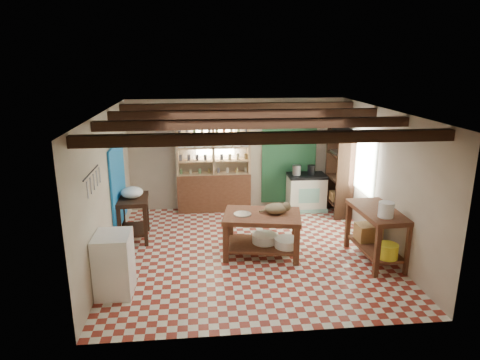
{
  "coord_description": "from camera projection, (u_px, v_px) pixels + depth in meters",
  "views": [
    {
      "loc": [
        -0.92,
        -7.28,
        3.46
      ],
      "look_at": [
        -0.14,
        0.3,
        1.3
      ],
      "focal_mm": 32.0,
      "sensor_mm": 36.0,
      "label": 1
    }
  ],
  "objects": [
    {
      "name": "basin_large",
      "position": [
        265.0,
        238.0,
        7.85
      ],
      "size": [
        0.53,
        0.53,
        0.16
      ],
      "primitive_type": "cylinder",
      "rotation": [
        0.0,
        0.0,
        -0.19
      ],
      "color": "white",
      "rests_on": "work_table"
    },
    {
      "name": "green_wall_patch",
      "position": [
        289.0,
        156.0,
        10.15
      ],
      "size": [
        1.3,
        0.04,
        2.3
      ],
      "primitive_type": "cube",
      "color": "#205230",
      "rests_on": "wall_back"
    },
    {
      "name": "wicker_basket",
      "position": [
        368.0,
        232.0,
        7.84
      ],
      "size": [
        0.45,
        0.37,
        0.3
      ],
      "primitive_type": "cube",
      "rotation": [
        0.0,
        0.0,
        0.05
      ],
      "color": "#AE7C46",
      "rests_on": "right_counter"
    },
    {
      "name": "kettle_left",
      "position": [
        297.0,
        170.0,
        9.93
      ],
      "size": [
        0.2,
        0.2,
        0.23
      ],
      "primitive_type": "cylinder",
      "rotation": [
        0.0,
        0.0,
        -0.01
      ],
      "color": "#A6A6AE",
      "rests_on": "stove"
    },
    {
      "name": "window_back",
      "position": [
        215.0,
        138.0,
        9.86
      ],
      "size": [
        0.9,
        0.02,
        0.8
      ],
      "primitive_type": "cube",
      "color": "beige",
      "rests_on": "wall_back"
    },
    {
      "name": "right_counter",
      "position": [
        376.0,
        235.0,
        7.53
      ],
      "size": [
        0.73,
        1.36,
        0.95
      ],
      "primitive_type": "cube",
      "rotation": [
        0.0,
        0.0,
        0.05
      ],
      "color": "brown",
      "rests_on": "floor"
    },
    {
      "name": "ceiling",
      "position": [
        250.0,
        111.0,
        7.3
      ],
      "size": [
        5.0,
        5.0,
        0.02
      ],
      "primitive_type": "cube",
      "color": "#444348",
      "rests_on": "wall_back"
    },
    {
      "name": "yellow_tub",
      "position": [
        388.0,
        251.0,
        7.13
      ],
      "size": [
        0.35,
        0.35,
        0.25
      ],
      "primitive_type": "cylinder",
      "rotation": [
        0.0,
        0.0,
        0.05
      ],
      "color": "yellow",
      "rests_on": "right_counter"
    },
    {
      "name": "shelving_unit",
      "position": [
        214.0,
        165.0,
        9.86
      ],
      "size": [
        1.7,
        0.34,
        2.2
      ],
      "primitive_type": "cube",
      "color": "tan",
      "rests_on": "floor"
    },
    {
      "name": "white_cabinet",
      "position": [
        114.0,
        264.0,
        6.46
      ],
      "size": [
        0.53,
        0.64,
        0.95
      ],
      "primitive_type": "cube",
      "rotation": [
        0.0,
        0.0,
        -0.01
      ],
      "color": "white",
      "rests_on": "floor"
    },
    {
      "name": "wall_left",
      "position": [
        107.0,
        188.0,
        7.4
      ],
      "size": [
        0.04,
        5.0,
        2.6
      ],
      "primitive_type": "cube",
      "color": "#BDAE98",
      "rests_on": "floor"
    },
    {
      "name": "wall_back",
      "position": [
        236.0,
        154.0,
        10.04
      ],
      "size": [
        5.0,
        0.04,
        2.6
      ],
      "primitive_type": "cube",
      "color": "#BDAE98",
      "rests_on": "floor"
    },
    {
      "name": "stove",
      "position": [
        306.0,
        192.0,
        10.1
      ],
      "size": [
        0.89,
        0.6,
        0.86
      ],
      "primitive_type": "cube",
      "rotation": [
        0.0,
        0.0,
        -0.01
      ],
      "color": "white",
      "rests_on": "floor"
    },
    {
      "name": "cat",
      "position": [
        276.0,
        209.0,
        7.68
      ],
      "size": [
        0.43,
        0.33,
        0.19
      ],
      "primitive_type": "ellipsoid",
      "rotation": [
        0.0,
        0.0,
        -0.01
      ],
      "color": "#89744F",
      "rests_on": "work_table"
    },
    {
      "name": "floor",
      "position": [
        249.0,
        251.0,
        8.01
      ],
      "size": [
        5.0,
        5.0,
        0.02
      ],
      "primitive_type": "cube",
      "color": "maroon",
      "rests_on": "ground"
    },
    {
      "name": "wall_right",
      "position": [
        384.0,
        180.0,
        7.9
      ],
      "size": [
        0.04,
        5.0,
        2.6
      ],
      "primitive_type": "cube",
      "color": "#BDAE98",
      "rests_on": "floor"
    },
    {
      "name": "pot_rack",
      "position": [
        294.0,
        119.0,
        9.49
      ],
      "size": [
        0.86,
        0.12,
        0.36
      ],
      "primitive_type": "cube",
      "color": "black",
      "rests_on": "ceiling"
    },
    {
      "name": "steel_tray",
      "position": [
        243.0,
        214.0,
        7.65
      ],
      "size": [
        0.37,
        0.37,
        0.02
      ],
      "primitive_type": "cylinder",
      "rotation": [
        0.0,
        0.0,
        -0.19
      ],
      "color": "#A6A6AE",
      "rests_on": "work_table"
    },
    {
      "name": "blue_wall_patch",
      "position": [
        118.0,
        185.0,
        8.32
      ],
      "size": [
        0.04,
        1.4,
        1.6
      ],
      "primitive_type": "cube",
      "color": "#186DB8",
      "rests_on": "wall_left"
    },
    {
      "name": "kettle_right",
      "position": [
        311.0,
        170.0,
        9.97
      ],
      "size": [
        0.18,
        0.18,
        0.22
      ],
      "primitive_type": "cylinder",
      "rotation": [
        0.0,
        0.0,
        -0.01
      ],
      "color": "black",
      "rests_on": "stove"
    },
    {
      "name": "white_bucket",
      "position": [
        386.0,
        210.0,
        7.03
      ],
      "size": [
        0.26,
        0.26,
        0.25
      ],
      "primitive_type": "cylinder",
      "rotation": [
        0.0,
        0.0,
        0.05
      ],
      "color": "white",
      "rests_on": "right_counter"
    },
    {
      "name": "enamel_bowl",
      "position": [
        132.0,
        192.0,
        8.27
      ],
      "size": [
        0.46,
        0.46,
        0.21
      ],
      "primitive_type": "ellipsoid",
      "rotation": [
        0.0,
        0.0,
        0.07
      ],
      "color": "white",
      "rests_on": "prep_table"
    },
    {
      "name": "tall_rack",
      "position": [
        339.0,
        172.0,
        9.68
      ],
      "size": [
        0.4,
        0.86,
        2.0
      ],
      "primitive_type": "cube",
      "color": "#341D12",
      "rests_on": "floor"
    },
    {
      "name": "prep_table",
      "position": [
        134.0,
        218.0,
        8.42
      ],
      "size": [
        0.64,
        0.89,
        0.87
      ],
      "primitive_type": "cube",
      "rotation": [
        0.0,
        0.0,
        0.07
      ],
      "color": "#341D12",
      "rests_on": "floor"
    },
    {
      "name": "wall_front",
      "position": [
        275.0,
        241.0,
        5.26
      ],
      "size": [
        5.0,
        0.04,
        2.6
      ],
      "primitive_type": "cube",
      "color": "#BDAE98",
      "rests_on": "floor"
    },
    {
      "name": "work_table",
      "position": [
        262.0,
        234.0,
        7.78
      ],
      "size": [
        1.52,
        1.15,
        0.78
      ],
      "primitive_type": "cube",
      "rotation": [
        0.0,
        0.0,
        -0.19
      ],
      "color": "brown",
      "rests_on": "floor"
    },
    {
      "name": "basin_small",
      "position": [
        287.0,
        243.0,
        7.68
      ],
      "size": [
        0.52,
        0.52,
        0.15
      ],
      "primitive_type": "cylinder",
      "rotation": [
        0.0,
        0.0,
        -0.19
      ],
      "color": "white",
      "rests_on": "work_table"
    },
    {
      "name": "ceiling_beams",
      "position": [
        250.0,
        118.0,
        7.33
      ],
      "size": [
        5.0,
        3.8,
        0.15
      ],
      "primitive_type": "cube",
      "color": "#341D12",
      "rests_on": "ceiling"
    },
    {
      "name": "window_right",
      "position": [
        363.0,
        163.0,
        8.82
      ],
      "size": [
        0.02,
        1.3,
        1.2
      ],
      "primitive_type": "cube",
      "color": "beige",
      "rests_on": "wall_right"
    },
    {
      "name": "utensil_rail",
      "position": [
        92.0,
        181.0,
        6.13
      ],
      "size": [
        0.06,
        0.9,
        0.28
      ],
      "primitive_type": "cube",
      "color": "black",
      "rests_on": "wall_left"
    }
  ]
}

